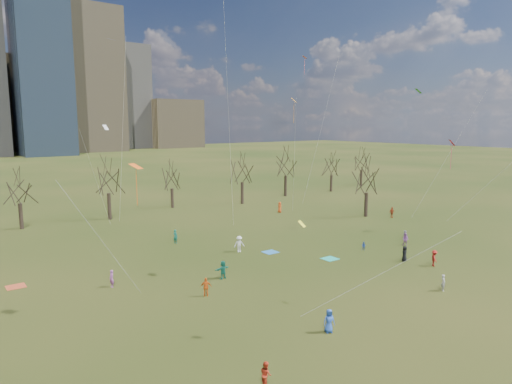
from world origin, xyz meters
TOP-DOWN VIEW (x-y plane):
  - ground at (0.00, 0.00)m, footprint 500.00×500.00m
  - bare_tree_row at (-0.09, 37.22)m, footprint 113.04×29.80m
  - blanket_teal at (5.11, 5.44)m, footprint 1.60×1.50m
  - blanket_navy at (1.54, 11.32)m, footprint 1.60×1.50m
  - blanket_crimson at (-23.73, 16.34)m, footprint 1.60×1.50m
  - person_0 at (-7.67, -6.87)m, footprint 0.97×0.82m
  - person_1 at (6.20, -7.17)m, footprint 0.61×0.63m
  - person_2 at (-15.32, -9.49)m, footprint 0.70×0.83m
  - person_3 at (19.06, 5.88)m, footprint 0.59×0.79m
  - person_4 at (-11.15, 4.12)m, footprint 1.03×0.84m
  - person_5 at (-7.61, 7.02)m, footprint 1.67×0.71m
  - person_6 at (10.87, 0.12)m, footprint 0.96×0.91m
  - person_7 at (-16.82, 11.09)m, footprint 0.43×0.61m
  - person_8 at (10.63, 5.44)m, footprint 0.54×0.60m
  - person_9 at (-1.25, 13.53)m, footprint 1.36×1.02m
  - person_10 at (28.61, 15.05)m, footprint 1.03×0.57m
  - person_12 at (17.26, 28.64)m, footprint 0.58×0.88m
  - person_13 at (-5.33, 21.35)m, footprint 0.60×0.72m
  - person_14 at (16.24, 3.80)m, footprint 0.80×0.90m
  - person_15 at (11.87, -2.74)m, footprint 1.17×1.23m
  - kites_airborne at (4.30, 14.56)m, footprint 65.77×45.86m

SIDE VIEW (x-z plane):
  - ground at x=0.00m, z-range 0.00..0.00m
  - blanket_teal at x=5.11m, z-range 0.00..0.03m
  - blanket_navy at x=1.54m, z-range 0.00..0.03m
  - blanket_crimson at x=-23.73m, z-range 0.00..0.03m
  - person_8 at x=10.63m, z-range 0.00..1.02m
  - person_3 at x=19.06m, z-range 0.00..1.08m
  - person_1 at x=6.20m, z-range 0.00..1.47m
  - person_2 at x=-15.32m, z-range 0.00..1.50m
  - person_14 at x=16.24m, z-range 0.00..1.54m
  - person_7 at x=-16.82m, z-range 0.00..1.58m
  - person_4 at x=-11.15m, z-range 0.00..1.65m
  - person_6 at x=10.87m, z-range 0.00..1.65m
  - person_10 at x=28.61m, z-range 0.00..1.66m
  - person_15 at x=11.87m, z-range 0.00..1.68m
  - person_0 at x=-7.67m, z-range 0.00..1.69m
  - person_13 at x=-5.33m, z-range 0.00..1.71m
  - person_5 at x=-7.61m, z-range 0.00..1.75m
  - person_12 at x=17.26m, z-range 0.00..1.76m
  - person_9 at x=-1.25m, z-range 0.00..1.87m
  - bare_tree_row at x=-0.09m, z-range 1.37..10.87m
  - kites_airborne at x=4.30m, z-range -3.72..29.78m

